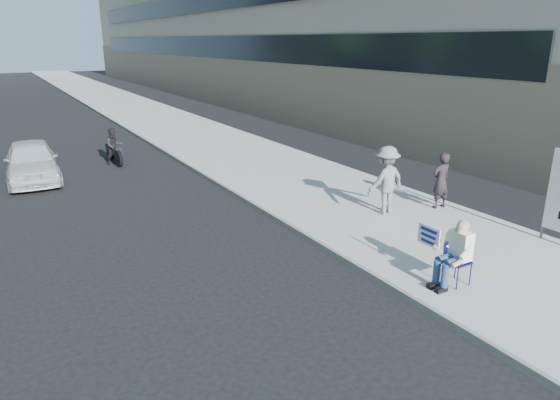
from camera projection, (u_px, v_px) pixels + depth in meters
ground at (311, 296)px, 9.57m from camera, size 160.00×160.00×0.00m
near_sidewalk at (174, 126)px, 27.94m from camera, size 5.00×120.00×0.15m
seated_protester at (454, 250)px, 9.47m from camera, size 0.83×1.12×1.31m
jogger at (386, 180)px, 13.44m from camera, size 1.25×0.79×1.86m
pedestrian_woman at (441, 181)px, 13.90m from camera, size 0.59×0.39×1.58m
white_sedan_near at (32, 161)px, 17.20m from camera, size 1.83×4.18×1.40m
motorcycle at (114, 148)px, 19.64m from camera, size 0.76×2.05×1.42m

